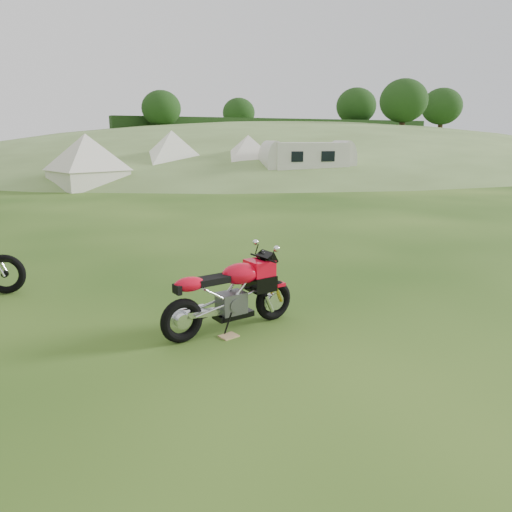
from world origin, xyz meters
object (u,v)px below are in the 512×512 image
sport_motorcycle (230,289)px  caravan (307,164)px  tent_left (87,162)px  tent_mid (172,158)px  plywood_board (229,336)px  tent_right (248,159)px

sport_motorcycle → caravan: 20.61m
tent_left → tent_mid: bearing=-1.7°
plywood_board → tent_mid: size_ratio=0.07×
sport_motorcycle → caravan: bearing=47.1°
caravan → plywood_board: bearing=-113.4°
plywood_board → tent_right: bearing=63.4°
caravan → tent_right: bearing=143.7°
tent_left → sport_motorcycle: bearing=-109.3°
tent_left → tent_mid: 4.90m
caravan → tent_left: bearing=174.0°
sport_motorcycle → caravan: size_ratio=0.39×
tent_left → tent_right: 8.45m
tent_right → caravan: 3.37m
sport_motorcycle → tent_mid: (5.99, 21.45, 0.81)m
tent_right → tent_left: bearing=-177.0°
tent_left → tent_right: (8.40, -0.93, -0.02)m
plywood_board → caravan: caravan is taller
tent_left → tent_right: size_ratio=1.01×
plywood_board → tent_mid: (6.11, 21.66, 1.38)m
plywood_board → tent_right: tent_right is taller
sport_motorcycle → plywood_board: sport_motorcycle is taller
tent_left → caravan: bearing=-33.7°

